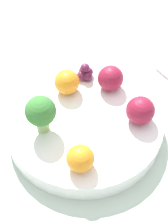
# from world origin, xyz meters

# --- Properties ---
(ground_plane) EXTENTS (6.00, 6.00, 0.00)m
(ground_plane) POSITION_xyz_m (0.00, 0.00, 0.00)
(ground_plane) COLOR gray
(table_surface) EXTENTS (1.20, 1.20, 0.02)m
(table_surface) POSITION_xyz_m (0.00, 0.00, 0.01)
(table_surface) COLOR #B2C6B2
(table_surface) RESTS_ON ground_plane
(bowl) EXTENTS (0.27, 0.27, 0.04)m
(bowl) POSITION_xyz_m (0.00, 0.00, 0.04)
(bowl) COLOR white
(bowl) RESTS_ON table_surface
(broccoli) EXTENTS (0.05, 0.05, 0.07)m
(broccoli) POSITION_xyz_m (-0.07, -0.00, 0.10)
(broccoli) COLOR #8CB76B
(broccoli) RESTS_ON bowl
(apple_red) EXTENTS (0.05, 0.05, 0.05)m
(apple_red) POSITION_xyz_m (0.07, 0.04, 0.08)
(apple_red) COLOR maroon
(apple_red) RESTS_ON bowl
(apple_green) EXTENTS (0.05, 0.05, 0.05)m
(apple_green) POSITION_xyz_m (0.08, -0.04, 0.08)
(apple_green) COLOR maroon
(apple_green) RESTS_ON bowl
(orange_front) EXTENTS (0.04, 0.04, 0.04)m
(orange_front) POSITION_xyz_m (-0.01, 0.06, 0.08)
(orange_front) COLOR orange
(orange_front) RESTS_ON bowl
(orange_back) EXTENTS (0.04, 0.04, 0.04)m
(orange_back) POSITION_xyz_m (-0.04, -0.09, 0.08)
(orange_back) COLOR orange
(orange_back) RESTS_ON bowl
(grape_cluster) EXTENTS (0.03, 0.03, 0.03)m
(grape_cluster) POSITION_xyz_m (0.04, 0.08, 0.07)
(grape_cluster) COLOR #5B1E42
(grape_cluster) RESTS_ON bowl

